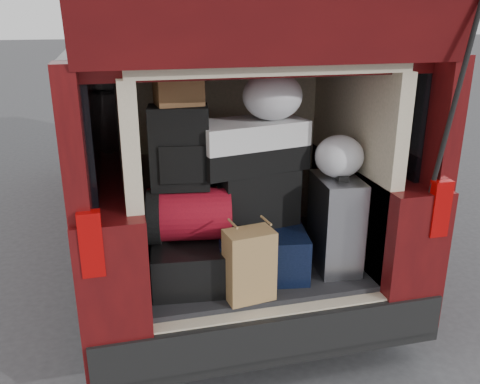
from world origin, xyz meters
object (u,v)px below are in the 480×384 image
object	(u,v)px
silver_roller	(336,223)
kraft_bag	(249,265)
twotone_duffel	(249,145)
black_soft_case	(255,196)
black_hardshell	(191,256)
navy_hardshell	(259,244)
backpack	(179,148)
red_duffel	(189,214)

from	to	relation	value
silver_roller	kraft_bag	distance (m)	0.62
kraft_bag	twotone_duffel	distance (m)	0.67
black_soft_case	silver_roller	bearing A→B (deg)	-29.59
black_hardshell	kraft_bag	bearing A→B (deg)	-45.05
kraft_bag	black_soft_case	size ratio (longest dim) A/B	0.84
silver_roller	kraft_bag	world-z (taller)	silver_roller
navy_hardshell	black_soft_case	bearing A→B (deg)	130.53
navy_hardshell	backpack	distance (m)	0.76
red_duffel	twotone_duffel	distance (m)	0.50
silver_roller	black_hardshell	bearing A→B (deg)	178.14
red_duffel	black_soft_case	bearing A→B (deg)	19.55
kraft_bag	black_soft_case	xyz separation A→B (m)	(0.14, 0.37, 0.23)
red_duffel	backpack	size ratio (longest dim) A/B	1.01
navy_hardshell	kraft_bag	size ratio (longest dim) A/B	1.58
black_hardshell	red_duffel	size ratio (longest dim) A/B	1.33
black_soft_case	twotone_duffel	xyz separation A→B (m)	(-0.03, 0.02, 0.30)
kraft_bag	red_duffel	bearing A→B (deg)	122.53
black_hardshell	backpack	distance (m)	0.63
silver_roller	black_soft_case	distance (m)	0.49
black_hardshell	red_duffel	world-z (taller)	red_duffel
silver_roller	backpack	distance (m)	0.99
red_duffel	black_hardshell	bearing A→B (deg)	84.85
black_soft_case	backpack	size ratio (longest dim) A/B	1.03
navy_hardshell	twotone_duffel	distance (m)	0.60
navy_hardshell	twotone_duffel	world-z (taller)	twotone_duffel
silver_roller	red_duffel	world-z (taller)	silver_roller
black_soft_case	red_duffel	bearing A→B (deg)	-179.48
red_duffel	backpack	xyz separation A→B (m)	(-0.04, 0.03, 0.37)
backpack	red_duffel	bearing A→B (deg)	-32.82
silver_roller	black_soft_case	world-z (taller)	black_soft_case
black_hardshell	black_soft_case	bearing A→B (deg)	14.77
silver_roller	twotone_duffel	world-z (taller)	twotone_duffel
kraft_bag	black_hardshell	bearing A→B (deg)	120.96
red_duffel	backpack	distance (m)	0.37
silver_roller	navy_hardshell	bearing A→B (deg)	167.96
twotone_duffel	black_hardshell	bearing A→B (deg)	-179.85
silver_roller	twotone_duffel	size ratio (longest dim) A/B	0.90
navy_hardshell	twotone_duffel	xyz separation A→B (m)	(-0.05, 0.04, 0.59)
kraft_bag	silver_roller	bearing A→B (deg)	12.87
red_duffel	twotone_duffel	bearing A→B (deg)	22.82
silver_roller	kraft_bag	bearing A→B (deg)	-154.43
silver_roller	kraft_bag	size ratio (longest dim) A/B	1.44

